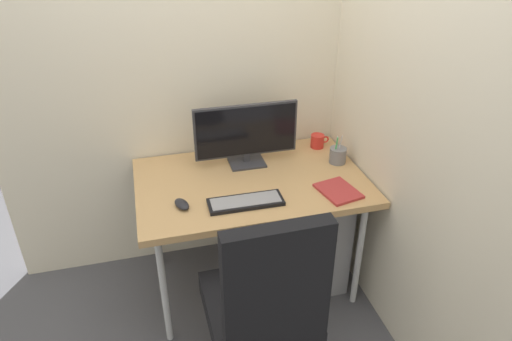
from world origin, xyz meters
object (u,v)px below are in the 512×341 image
at_px(filing_cabinet, 302,233).
at_px(keyboard, 246,202).
at_px(office_chair, 264,307).
at_px(pen_holder, 338,155).
at_px(monitor, 246,133).
at_px(mouse, 182,204).
at_px(coffee_mug, 318,141).
at_px(notebook, 338,191).

relative_size(filing_cabinet, keyboard, 1.60).
height_order(office_chair, pen_holder, office_chair).
distance_m(monitor, mouse, 0.58).
bearing_deg(filing_cabinet, coffee_mug, 57.53).
distance_m(monitor, notebook, 0.61).
xyz_separation_m(office_chair, mouse, (-0.27, 0.57, 0.21)).
relative_size(monitor, pen_holder, 3.45).
relative_size(keyboard, coffee_mug, 3.28).
bearing_deg(pen_holder, keyboard, -155.29).
distance_m(keyboard, notebook, 0.50).
distance_m(office_chair, keyboard, 0.56).
distance_m(mouse, pen_holder, 0.97).
bearing_deg(monitor, office_chair, -99.30).
relative_size(filing_cabinet, pen_holder, 3.56).
bearing_deg(mouse, monitor, 20.94).
bearing_deg(mouse, office_chair, -84.84).
relative_size(office_chair, notebook, 4.91).
bearing_deg(pen_holder, monitor, 165.81).
distance_m(office_chair, pen_holder, 1.07).
xyz_separation_m(monitor, coffee_mug, (0.48, 0.08, -0.15)).
relative_size(monitor, mouse, 5.43).
relative_size(monitor, coffee_mug, 5.07).
height_order(mouse, notebook, mouse).
relative_size(filing_cabinet, monitor, 1.03).
bearing_deg(notebook, filing_cabinet, 97.66).
xyz_separation_m(office_chair, coffee_mug, (0.63, 1.02, 0.23)).
bearing_deg(coffee_mug, keyboard, -139.23).
bearing_deg(pen_holder, coffee_mug, 100.88).
bearing_deg(keyboard, monitor, 75.80).
distance_m(office_chair, notebook, 0.77).
bearing_deg(notebook, coffee_mug, 68.85).
height_order(mouse, pen_holder, pen_holder).
distance_m(filing_cabinet, monitor, 0.72).
height_order(keyboard, pen_holder, pen_holder).
distance_m(office_chair, mouse, 0.66).
bearing_deg(pen_holder, notebook, -112.41).
xyz_separation_m(office_chair, monitor, (0.15, 0.94, 0.38)).
relative_size(pen_holder, notebook, 0.77).
relative_size(monitor, keyboard, 1.55).
bearing_deg(office_chair, coffee_mug, 58.35).
height_order(keyboard, notebook, keyboard).
bearing_deg(monitor, keyboard, -104.20).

